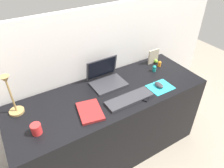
{
  "coord_description": "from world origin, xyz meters",
  "views": [
    {
      "loc": [
        -0.72,
        -1.21,
        1.86
      ],
      "look_at": [
        0.02,
        0.0,
        0.83
      ],
      "focal_mm": 33.95,
      "sensor_mm": 36.0,
      "label": 1
    }
  ],
  "objects_px": {
    "keyboard": "(129,99)",
    "picture_frame": "(153,56)",
    "toy_figurine_lime": "(156,61)",
    "coffee_mug": "(36,129)",
    "cell_phone": "(141,97)",
    "toy_figurine_teal": "(154,68)",
    "mouse": "(159,85)",
    "toy_figurine_orange": "(160,64)",
    "laptop": "(106,77)",
    "notebook_pad": "(90,111)",
    "desk_lamp": "(11,96)"
  },
  "relations": [
    {
      "from": "keyboard",
      "to": "picture_frame",
      "type": "relative_size",
      "value": 2.73
    },
    {
      "from": "toy_figurine_lime",
      "to": "coffee_mug",
      "type": "bearing_deg",
      "value": -167.17
    },
    {
      "from": "cell_phone",
      "to": "toy_figurine_teal",
      "type": "distance_m",
      "value": 0.45
    },
    {
      "from": "mouse",
      "to": "toy_figurine_orange",
      "type": "xyz_separation_m",
      "value": [
        0.24,
        0.26,
        0.01
      ]
    },
    {
      "from": "laptop",
      "to": "notebook_pad",
      "type": "distance_m",
      "value": 0.42
    },
    {
      "from": "notebook_pad",
      "to": "toy_figurine_lime",
      "type": "relative_size",
      "value": 6.08
    },
    {
      "from": "toy_figurine_teal",
      "to": "toy_figurine_orange",
      "type": "bearing_deg",
      "value": 22.24
    },
    {
      "from": "mouse",
      "to": "cell_phone",
      "type": "distance_m",
      "value": 0.23
    },
    {
      "from": "cell_phone",
      "to": "desk_lamp",
      "type": "xyz_separation_m",
      "value": [
        -0.91,
        0.33,
        0.17
      ]
    },
    {
      "from": "mouse",
      "to": "notebook_pad",
      "type": "height_order",
      "value": "mouse"
    },
    {
      "from": "coffee_mug",
      "to": "keyboard",
      "type": "bearing_deg",
      "value": -3.28
    },
    {
      "from": "laptop",
      "to": "coffee_mug",
      "type": "height_order",
      "value": "laptop"
    },
    {
      "from": "desk_lamp",
      "to": "notebook_pad",
      "type": "height_order",
      "value": "desk_lamp"
    },
    {
      "from": "picture_frame",
      "to": "toy_figurine_lime",
      "type": "height_order",
      "value": "picture_frame"
    },
    {
      "from": "desk_lamp",
      "to": "toy_figurine_orange",
      "type": "xyz_separation_m",
      "value": [
        1.37,
        -0.03,
        -0.14
      ]
    },
    {
      "from": "notebook_pad",
      "to": "coffee_mug",
      "type": "relative_size",
      "value": 3.09
    },
    {
      "from": "picture_frame",
      "to": "coffee_mug",
      "type": "relative_size",
      "value": 1.93
    },
    {
      "from": "keyboard",
      "to": "picture_frame",
      "type": "xyz_separation_m",
      "value": [
        0.55,
        0.36,
        0.06
      ]
    },
    {
      "from": "mouse",
      "to": "toy_figurine_lime",
      "type": "height_order",
      "value": "toy_figurine_lime"
    },
    {
      "from": "laptop",
      "to": "notebook_pad",
      "type": "relative_size",
      "value": 1.25
    },
    {
      "from": "toy_figurine_lime",
      "to": "keyboard",
      "type": "bearing_deg",
      "value": -149.39
    },
    {
      "from": "laptop",
      "to": "mouse",
      "type": "bearing_deg",
      "value": -40.96
    },
    {
      "from": "cell_phone",
      "to": "coffee_mug",
      "type": "bearing_deg",
      "value": 141.96
    },
    {
      "from": "desk_lamp",
      "to": "coffee_mug",
      "type": "xyz_separation_m",
      "value": [
        0.08,
        -0.26,
        -0.13
      ]
    },
    {
      "from": "cell_phone",
      "to": "toy_figurine_lime",
      "type": "height_order",
      "value": "toy_figurine_lime"
    },
    {
      "from": "picture_frame",
      "to": "toy_figurine_teal",
      "type": "xyz_separation_m",
      "value": [
        -0.09,
        -0.13,
        -0.04
      ]
    },
    {
      "from": "toy_figurine_orange",
      "to": "toy_figurine_lime",
      "type": "relative_size",
      "value": 1.5
    },
    {
      "from": "cell_phone",
      "to": "toy_figurine_lime",
      "type": "relative_size",
      "value": 3.24
    },
    {
      "from": "desk_lamp",
      "to": "toy_figurine_teal",
      "type": "relative_size",
      "value": 5.69
    },
    {
      "from": "mouse",
      "to": "picture_frame",
      "type": "bearing_deg",
      "value": 57.09
    },
    {
      "from": "mouse",
      "to": "toy_figurine_lime",
      "type": "bearing_deg",
      "value": 52.5
    },
    {
      "from": "toy_figurine_orange",
      "to": "desk_lamp",
      "type": "bearing_deg",
      "value": 178.66
    },
    {
      "from": "laptop",
      "to": "picture_frame",
      "type": "xyz_separation_m",
      "value": [
        0.59,
        0.04,
        0.02
      ]
    },
    {
      "from": "laptop",
      "to": "mouse",
      "type": "xyz_separation_m",
      "value": [
        0.36,
        -0.31,
        -0.03
      ]
    },
    {
      "from": "picture_frame",
      "to": "coffee_mug",
      "type": "height_order",
      "value": "picture_frame"
    },
    {
      "from": "keyboard",
      "to": "picture_frame",
      "type": "distance_m",
      "value": 0.66
    },
    {
      "from": "mouse",
      "to": "toy_figurine_teal",
      "type": "bearing_deg",
      "value": 58.73
    },
    {
      "from": "toy_figurine_orange",
      "to": "toy_figurine_teal",
      "type": "height_order",
      "value": "toy_figurine_teal"
    },
    {
      "from": "keyboard",
      "to": "toy_figurine_orange",
      "type": "distance_m",
      "value": 0.62
    },
    {
      "from": "notebook_pad",
      "to": "toy_figurine_lime",
      "type": "distance_m",
      "value": 0.97
    },
    {
      "from": "laptop",
      "to": "picture_frame",
      "type": "relative_size",
      "value": 2.0
    },
    {
      "from": "toy_figurine_orange",
      "to": "toy_figurine_lime",
      "type": "distance_m",
      "value": 0.07
    },
    {
      "from": "laptop",
      "to": "toy_figurine_teal",
      "type": "xyz_separation_m",
      "value": [
        0.49,
        -0.09,
        -0.02
      ]
    },
    {
      "from": "coffee_mug",
      "to": "toy_figurine_teal",
      "type": "bearing_deg",
      "value": 8.91
    },
    {
      "from": "notebook_pad",
      "to": "picture_frame",
      "type": "relative_size",
      "value": 1.6
    },
    {
      "from": "toy_figurine_orange",
      "to": "toy_figurine_teal",
      "type": "xyz_separation_m",
      "value": [
        -0.11,
        -0.04,
        0.0
      ]
    },
    {
      "from": "desk_lamp",
      "to": "cell_phone",
      "type": "bearing_deg",
      "value": -20.17
    },
    {
      "from": "desk_lamp",
      "to": "toy_figurine_teal",
      "type": "distance_m",
      "value": 1.28
    },
    {
      "from": "laptop",
      "to": "picture_frame",
      "type": "distance_m",
      "value": 0.59
    },
    {
      "from": "mouse",
      "to": "toy_figurine_lime",
      "type": "distance_m",
      "value": 0.42
    }
  ]
}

